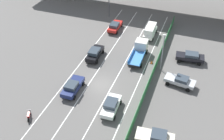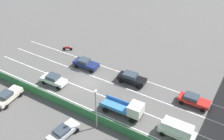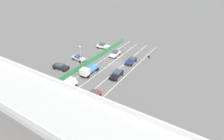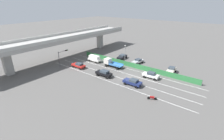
{
  "view_description": "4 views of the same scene",
  "coord_description": "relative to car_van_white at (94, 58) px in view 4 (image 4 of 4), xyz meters",
  "views": [
    {
      "loc": [
        11.93,
        -27.63,
        25.99
      ],
      "look_at": [
        1.05,
        2.07,
        1.55
      ],
      "focal_mm": 42.78,
      "sensor_mm": 36.0,
      "label": 1
    },
    {
      "loc": [
        28.03,
        21.56,
        27.13
      ],
      "look_at": [
        -2.9,
        2.85,
        1.67
      ],
      "focal_mm": 43.39,
      "sensor_mm": 36.0,
      "label": 2
    },
    {
      "loc": [
        -23.48,
        40.69,
        25.15
      ],
      "look_at": [
        -2.42,
        6.66,
        2.06
      ],
      "focal_mm": 29.47,
      "sensor_mm": 36.0,
      "label": 3
    },
    {
      "loc": [
        -33.95,
        -20.48,
        18.63
      ],
      "look_at": [
        -2.02,
        4.54,
        1.76
      ],
      "focal_mm": 26.13,
      "sensor_mm": 36.0,
      "label": 4
    }
  ],
  "objects": [
    {
      "name": "ground_plane",
      "position": [
        -3.48,
        -16.39,
        -1.23
      ],
      "size": [
        300.0,
        300.0,
        0.0
      ],
      "primitive_type": "plane",
      "color": "#565451"
    },
    {
      "name": "lane_line_left_edge",
      "position": [
        -8.62,
        -12.55,
        -1.22
      ],
      "size": [
        0.14,
        43.67,
        0.01
      ],
      "primitive_type": "cube",
      "color": "silver",
      "rests_on": "ground"
    },
    {
      "name": "lane_line_mid_left",
      "position": [
        -5.19,
        -12.55,
        -1.22
      ],
      "size": [
        0.14,
        43.67,
        0.01
      ],
      "primitive_type": "cube",
      "color": "silver",
      "rests_on": "ground"
    },
    {
      "name": "lane_line_mid_right",
      "position": [
        -1.76,
        -12.55,
        -1.22
      ],
      "size": [
        0.14,
        43.67,
        0.01
      ],
      "primitive_type": "cube",
      "color": "silver",
      "rests_on": "ground"
    },
    {
      "name": "lane_line_right_edge",
      "position": [
        1.66,
        -12.55,
        -1.22
      ],
      "size": [
        0.14,
        43.67,
        0.01
      ],
      "primitive_type": "cube",
      "color": "silver",
      "rests_on": "ground"
    },
    {
      "name": "elevated_overpass",
      "position": [
        -3.48,
        11.29,
        5.46
      ],
      "size": [
        58.64,
        8.59,
        8.4
      ],
      "color": "#A09E99",
      "rests_on": "ground"
    },
    {
      "name": "green_fence",
      "position": [
        3.33,
        -12.55,
        -0.46
      ],
      "size": [
        0.1,
        39.77,
        1.53
      ],
      "color": "#2D753D",
      "rests_on": "ground"
    },
    {
      "name": "car_van_white",
      "position": [
        0.0,
        0.0,
        0.0
      ],
      "size": [
        2.06,
        4.74,
        2.16
      ],
      "color": "silver",
      "rests_on": "ground"
    },
    {
      "name": "car_sedan_red",
      "position": [
        -7.04,
        -0.05,
        -0.35
      ],
      "size": [
        2.05,
        4.57,
        1.58
      ],
      "color": "red",
      "rests_on": "ground"
    },
    {
      "name": "car_hatchback_white",
      "position": [
        -0.19,
        -20.75,
        -0.31
      ],
      "size": [
        2.12,
        4.35,
        1.69
      ],
      "color": "silver",
      "rests_on": "ground"
    },
    {
      "name": "car_sedan_black",
      "position": [
        -6.99,
        -10.23,
        -0.27
      ],
      "size": [
        2.16,
        4.71,
        1.74
      ],
      "color": "black",
      "rests_on": "ground"
    },
    {
      "name": "car_sedan_navy",
      "position": [
        -6.67,
        -19.09,
        -0.33
      ],
      "size": [
        2.15,
        4.59,
        1.63
      ],
      "color": "navy",
      "rests_on": "ground"
    },
    {
      "name": "flatbed_truck_blue",
      "position": [
        -0.08,
        -7.01,
        0.03
      ],
      "size": [
        2.46,
        6.2,
        2.42
      ],
      "color": "black",
      "rests_on": "ground"
    },
    {
      "name": "motorcycle",
      "position": [
        -9.67,
        -25.61,
        -0.77
      ],
      "size": [
        1.0,
        1.79,
        0.93
      ],
      "color": "black",
      "rests_on": "ground"
    },
    {
      "name": "parked_sedan_cream",
      "position": [
        6.44,
        -23.84,
        -0.3
      ],
      "size": [
        4.6,
        2.38,
        1.72
      ],
      "color": "beige",
      "rests_on": "ground"
    },
    {
      "name": "parked_wagon_silver",
      "position": [
        7.55,
        -12.41,
        -0.39
      ],
      "size": [
        4.64,
        2.45,
        1.49
      ],
      "color": "#B2B5B7",
      "rests_on": "ground"
    },
    {
      "name": "parked_sedan_dark",
      "position": [
        8.17,
        -5.7,
        -0.34
      ],
      "size": [
        4.73,
        2.39,
        1.57
      ],
      "color": "black",
      "rests_on": "ground"
    },
    {
      "name": "traffic_light",
      "position": [
        -8.81,
        5.14,
        2.32
      ],
      "size": [
        3.78,
        0.49,
        4.93
      ],
      "color": "#47474C",
      "rests_on": "ground"
    },
    {
      "name": "street_lamp",
      "position": [
        4.05,
        -9.6,
        2.72
      ],
      "size": [
        0.6,
        0.36,
        6.4
      ],
      "color": "gray",
      "rests_on": "ground"
    },
    {
      "name": "traffic_cone",
      "position": [
        2.41,
        -8.51,
        -0.94
      ],
      "size": [
        0.47,
        0.47,
        0.61
      ],
      "color": "orange",
      "rests_on": "ground"
    }
  ]
}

